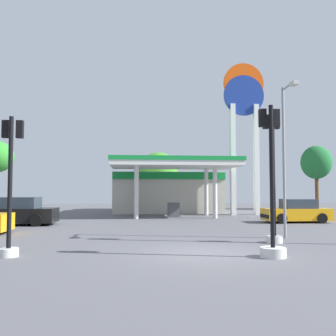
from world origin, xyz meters
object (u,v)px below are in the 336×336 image
traffic_signal_3 (273,187)px  car_2 (296,212)px  traffic_signal_2 (272,206)px  tree_2 (316,163)px  station_pole_sign (244,120)px  corner_streetlamp (286,146)px  car_1 (17,212)px  tree_1 (158,170)px  traffic_signal_0 (10,195)px

traffic_signal_3 → car_2: bearing=61.2°
traffic_signal_2 → tree_2: 31.15m
station_pole_sign → traffic_signal_2: station_pole_sign is taller
station_pole_sign → corner_streetlamp: 15.97m
station_pole_sign → tree_2: 12.98m
car_2 → corner_streetlamp: corner_streetlamp is taller
car_1 → corner_streetlamp: size_ratio=0.71×
station_pole_sign → tree_1: size_ratio=2.15×
traffic_signal_2 → corner_streetlamp: (2.25, 4.23, 2.43)m
car_1 → traffic_signal_2: size_ratio=0.99×
traffic_signal_2 → corner_streetlamp: 5.37m
car_1 → traffic_signal_2: bearing=-46.5°
car_1 → tree_2: size_ratio=0.70×
tree_2 → traffic_signal_2: bearing=-119.2°
traffic_signal_0 → tree_1: size_ratio=0.74×
tree_1 → tree_2: (16.76, -0.83, 0.83)m
car_2 → tree_2: tree_2 is taller
tree_2 → corner_streetlamp: tree_2 is taller
car_1 → car_2: size_ratio=1.12×
traffic_signal_2 → traffic_signal_3: bearing=68.4°
car_1 → car_2: (17.28, 0.24, -0.07)m
station_pole_sign → tree_2: (10.09, 7.59, -3.03)m
corner_streetlamp → car_1: bearing=150.6°
traffic_signal_2 → tree_1: (-1.66, 27.87, 2.54)m
traffic_signal_2 → car_1: bearing=133.5°
station_pole_sign → traffic_signal_0: (-13.20, -18.57, -6.07)m
car_2 → traffic_signal_2: size_ratio=0.88×
station_pole_sign → corner_streetlamp: bearing=-100.3°
traffic_signal_3 → tree_1: tree_1 is taller
traffic_signal_3 → traffic_signal_2: bearing=-111.6°
car_1 → traffic_signal_3: size_ratio=0.90×
car_2 → car_1: bearing=-179.2°
traffic_signal_2 → tree_1: size_ratio=0.80×
car_1 → traffic_signal_0: (2.95, -10.89, 1.16)m
car_2 → corner_streetlamp: bearing=-116.5°
traffic_signal_2 → tree_2: size_ratio=0.71×
tree_1 → tree_2: size_ratio=0.88×
car_1 → car_2: 17.29m
traffic_signal_0 → corner_streetlamp: size_ratio=0.67×
traffic_signal_2 → tree_1: tree_1 is taller
car_2 → corner_streetlamp: 9.31m
traffic_signal_3 → corner_streetlamp: (1.00, 1.10, 1.80)m
traffic_signal_3 → tree_2: bearing=59.9°
tree_2 → traffic_signal_3: bearing=-120.1°
traffic_signal_2 → corner_streetlamp: corner_streetlamp is taller
car_2 → tree_1: bearing=116.2°
car_1 → traffic_signal_3: bearing=-34.9°
traffic_signal_2 → traffic_signal_3: (1.24, 3.14, 0.63)m
traffic_signal_2 → traffic_signal_3: traffic_signal_3 is taller
car_2 → tree_1: 18.00m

